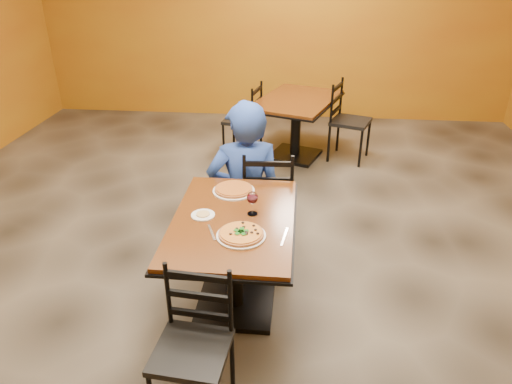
# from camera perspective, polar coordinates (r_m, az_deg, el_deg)

# --- Properties ---
(floor) EXTENTS (7.00, 8.00, 0.01)m
(floor) POSITION_cam_1_polar(r_m,az_deg,el_deg) (3.94, -1.51, -8.92)
(floor) COLOR black
(floor) RESTS_ON ground
(wall_back) EXTENTS (7.00, 0.01, 3.00)m
(wall_back) POSITION_cam_1_polar(r_m,az_deg,el_deg) (7.21, 2.42, 20.73)
(wall_back) COLOR #A57012
(wall_back) RESTS_ON ground
(table_main) EXTENTS (0.83, 1.23, 0.75)m
(table_main) POSITION_cam_1_polar(r_m,az_deg,el_deg) (3.22, -2.71, -6.18)
(table_main) COLOR #5D2A0E
(table_main) RESTS_ON floor
(table_second) EXTENTS (1.21, 1.46, 0.75)m
(table_second) POSITION_cam_1_polar(r_m,az_deg,el_deg) (5.79, 4.92, 9.43)
(table_second) COLOR #5D2A0E
(table_second) RESTS_ON floor
(chair_main_near) EXTENTS (0.42, 0.42, 0.86)m
(chair_main_near) POSITION_cam_1_polar(r_m,az_deg,el_deg) (2.65, -7.86, -18.76)
(chair_main_near) COLOR black
(chair_main_near) RESTS_ON floor
(chair_main_far) EXTENTS (0.44, 0.44, 0.92)m
(chair_main_far) POSITION_cam_1_polar(r_m,az_deg,el_deg) (3.99, 1.45, -0.60)
(chair_main_far) COLOR black
(chair_main_far) RESTS_ON floor
(chair_second_left) EXTENTS (0.49, 0.49, 0.92)m
(chair_second_left) POSITION_cam_1_polar(r_m,az_deg,el_deg) (5.87, -1.67, 8.73)
(chair_second_left) COLOR black
(chair_second_left) RESTS_ON floor
(chair_second_right) EXTENTS (0.55, 0.55, 0.96)m
(chair_second_right) POSITION_cam_1_polar(r_m,az_deg,el_deg) (5.85, 11.45, 8.36)
(chair_second_right) COLOR black
(chair_second_right) RESTS_ON floor
(diner) EXTENTS (0.72, 0.56, 1.31)m
(diner) POSITION_cam_1_polar(r_m,az_deg,el_deg) (3.89, -1.33, 1.84)
(diner) COLOR #1C399C
(diner) RESTS_ON floor
(plate_main) EXTENTS (0.31, 0.31, 0.01)m
(plate_main) POSITION_cam_1_polar(r_m,az_deg,el_deg) (2.92, -1.83, -5.33)
(plate_main) COLOR white
(plate_main) RESTS_ON table_main
(pizza_main) EXTENTS (0.28, 0.28, 0.02)m
(pizza_main) POSITION_cam_1_polar(r_m,az_deg,el_deg) (2.91, -1.83, -5.07)
(pizza_main) COLOR #9A2F0B
(pizza_main) RESTS_ON plate_main
(plate_far) EXTENTS (0.31, 0.31, 0.01)m
(plate_far) POSITION_cam_1_polar(r_m,az_deg,el_deg) (3.45, -2.74, 0.15)
(plate_far) COLOR white
(plate_far) RESTS_ON table_main
(pizza_far) EXTENTS (0.28, 0.28, 0.02)m
(pizza_far) POSITION_cam_1_polar(r_m,az_deg,el_deg) (3.45, -2.74, 0.39)
(pizza_far) COLOR #C58726
(pizza_far) RESTS_ON plate_far
(side_plate) EXTENTS (0.16, 0.16, 0.01)m
(side_plate) POSITION_cam_1_polar(r_m,az_deg,el_deg) (3.16, -6.47, -2.82)
(side_plate) COLOR white
(side_plate) RESTS_ON table_main
(dip) EXTENTS (0.09, 0.09, 0.01)m
(dip) POSITION_cam_1_polar(r_m,az_deg,el_deg) (3.15, -6.48, -2.67)
(dip) COLOR tan
(dip) RESTS_ON side_plate
(wine_glass) EXTENTS (0.08, 0.08, 0.18)m
(wine_glass) POSITION_cam_1_polar(r_m,az_deg,el_deg) (3.12, -0.44, -1.25)
(wine_glass) COLOR white
(wine_glass) RESTS_ON table_main
(fork) EXTENTS (0.09, 0.18, 0.00)m
(fork) POSITION_cam_1_polar(r_m,az_deg,el_deg) (2.97, -5.42, -4.92)
(fork) COLOR silver
(fork) RESTS_ON table_main
(knife) EXTENTS (0.04, 0.21, 0.00)m
(knife) POSITION_cam_1_polar(r_m,az_deg,el_deg) (2.92, 3.48, -5.45)
(knife) COLOR silver
(knife) RESTS_ON table_main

